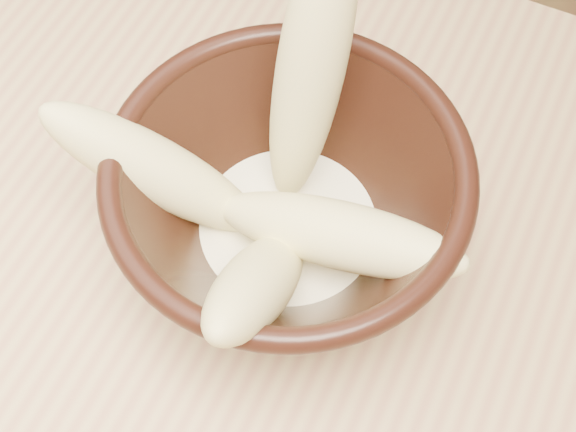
{
  "coord_description": "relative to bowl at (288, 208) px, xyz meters",
  "views": [
    {
      "loc": [
        0.15,
        -0.05,
        1.19
      ],
      "look_at": [
        0.06,
        0.14,
        0.8
      ],
      "focal_mm": 50.0,
      "sensor_mm": 36.0,
      "label": 1
    }
  ],
  "objects": [
    {
      "name": "banana_upright",
      "position": [
        -0.01,
        0.04,
        0.06
      ],
      "size": [
        0.04,
        0.09,
        0.18
      ],
      "primitive_type": "ellipsoid",
      "rotation": [
        0.31,
        0.0,
        3.11
      ],
      "color": "#F2E58F",
      "rests_on": "bowl"
    },
    {
      "name": "milk_puddle",
      "position": [
        -0.0,
        0.0,
        -0.03
      ],
      "size": [
        0.11,
        0.11,
        0.01
      ],
      "primitive_type": "cylinder",
      "color": "#FDF7CB",
      "rests_on": "bowl"
    },
    {
      "name": "banana_front",
      "position": [
        0.01,
        -0.06,
        0.02
      ],
      "size": [
        0.04,
        0.12,
        0.11
      ],
      "primitive_type": "ellipsoid",
      "rotation": [
        0.82,
        0.0,
        0.08
      ],
      "color": "#F2E58F",
      "rests_on": "bowl"
    },
    {
      "name": "banana_across",
      "position": [
        0.03,
        -0.01,
        0.02
      ],
      "size": [
        0.14,
        0.04,
        0.07
      ],
      "primitive_type": "ellipsoid",
      "rotation": [
        1.3,
        0.0,
        1.6
      ],
      "color": "#F2E58F",
      "rests_on": "bowl"
    },
    {
      "name": "bowl",
      "position": [
        0.0,
        0.0,
        0.0
      ],
      "size": [
        0.19,
        0.19,
        0.1
      ],
      "rotation": [
        0.0,
        0.0,
        0.09
      ],
      "color": "black",
      "rests_on": "table"
    },
    {
      "name": "banana_left",
      "position": [
        -0.07,
        -0.02,
        0.02
      ],
      "size": [
        0.13,
        0.06,
        0.11
      ],
      "primitive_type": "ellipsoid",
      "rotation": [
        0.93,
        0.0,
        -1.34
      ],
      "color": "#F2E58F",
      "rests_on": "bowl"
    }
  ]
}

